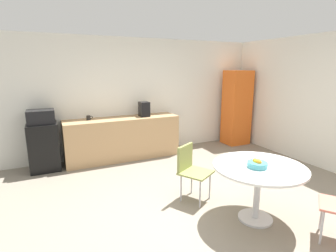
{
  "coord_description": "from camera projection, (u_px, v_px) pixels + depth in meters",
  "views": [
    {
      "loc": [
        -1.85,
        -2.71,
        1.95
      ],
      "look_at": [
        0.02,
        1.32,
        0.95
      ],
      "focal_mm": 27.74,
      "sensor_mm": 36.0,
      "label": 1
    }
  ],
  "objects": [
    {
      "name": "ground_plane",
      "position": [
        207.0,
        212.0,
        3.58
      ],
      "size": [
        6.0,
        6.0,
        0.0
      ],
      "primitive_type": "plane",
      "color": "gray"
    },
    {
      "name": "wall_back",
      "position": [
        136.0,
        97.0,
        5.95
      ],
      "size": [
        6.0,
        0.1,
        2.6
      ],
      "primitive_type": "cube",
      "color": "white",
      "rests_on": "ground_plane"
    },
    {
      "name": "counter_block",
      "position": [
        123.0,
        138.0,
        5.65
      ],
      "size": [
        2.42,
        0.6,
        0.9
      ],
      "primitive_type": "cube",
      "color": "tan",
      "rests_on": "ground_plane"
    },
    {
      "name": "mini_fridge",
      "position": [
        44.0,
        147.0,
        5.0
      ],
      "size": [
        0.54,
        0.54,
        0.92
      ],
      "primitive_type": "cube",
      "color": "black",
      "rests_on": "ground_plane"
    },
    {
      "name": "microwave",
      "position": [
        41.0,
        117.0,
        4.88
      ],
      "size": [
        0.48,
        0.38,
        0.26
      ],
      "primitive_type": "cube",
      "color": "black",
      "rests_on": "mini_fridge"
    },
    {
      "name": "locker_cabinet",
      "position": [
        237.0,
        108.0,
        6.68
      ],
      "size": [
        0.6,
        0.5,
        1.89
      ],
      "primitive_type": "cube",
      "color": "orange",
      "rests_on": "ground_plane"
    },
    {
      "name": "round_table",
      "position": [
        259.0,
        175.0,
        3.28
      ],
      "size": [
        1.15,
        1.15,
        0.75
      ],
      "color": "silver",
      "rests_on": "ground_plane"
    },
    {
      "name": "chair_olive",
      "position": [
        190.0,
        166.0,
        3.86
      ],
      "size": [
        0.57,
        0.57,
        0.83
      ],
      "color": "silver",
      "rests_on": "ground_plane"
    },
    {
      "name": "fruit_bowl",
      "position": [
        257.0,
        164.0,
        3.19
      ],
      "size": [
        0.24,
        0.24,
        0.11
      ],
      "color": "teal",
      "rests_on": "round_table"
    },
    {
      "name": "mug_white",
      "position": [
        89.0,
        118.0,
        5.31
      ],
      "size": [
        0.13,
        0.08,
        0.09
      ],
      "color": "black",
      "rests_on": "counter_block"
    },
    {
      "name": "coffee_maker",
      "position": [
        144.0,
        109.0,
        5.72
      ],
      "size": [
        0.2,
        0.24,
        0.32
      ],
      "primitive_type": "cube",
      "color": "black",
      "rests_on": "counter_block"
    }
  ]
}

